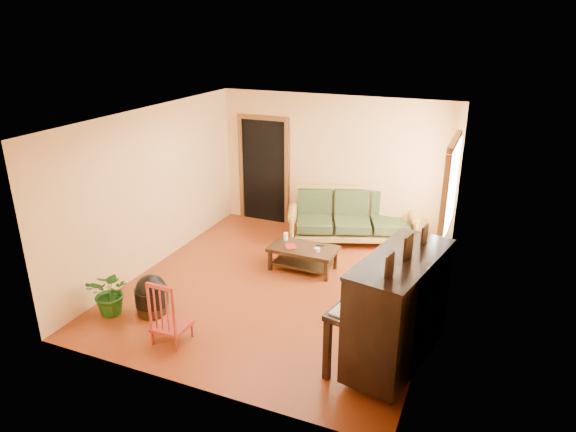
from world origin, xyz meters
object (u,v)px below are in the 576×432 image
at_px(sofa, 352,217).
at_px(coffee_table, 303,258).
at_px(potted_plant, 111,292).
at_px(piano, 398,312).
at_px(footstool, 152,299).
at_px(armchair, 405,262).
at_px(ceramic_crock, 443,245).
at_px(red_chair, 170,311).

relative_size(sofa, coffee_table, 2.08).
bearing_deg(potted_plant, sofa, 57.46).
bearing_deg(sofa, piano, -86.18).
distance_m(coffee_table, footstool, 2.52).
height_order(sofa, piano, piano).
distance_m(coffee_table, armchair, 1.67).
bearing_deg(footstool, sofa, 61.87).
xyz_separation_m(sofa, footstool, (-1.86, -3.47, -0.27)).
relative_size(armchair, ceramic_crock, 3.32).
relative_size(coffee_table, piano, 0.68).
bearing_deg(red_chair, footstool, 145.02).
xyz_separation_m(coffee_table, potted_plant, (-1.95, -2.30, 0.13)).
bearing_deg(footstool, red_chair, -35.00).
distance_m(red_chair, potted_plant, 1.18).
bearing_deg(armchair, sofa, 155.79).
relative_size(footstool, potted_plant, 0.69).
height_order(piano, footstool, piano).
distance_m(footstool, red_chair, 0.82).
bearing_deg(piano, footstool, -165.41).
xyz_separation_m(sofa, red_chair, (-1.21, -3.92, -0.04)).
xyz_separation_m(armchair, ceramic_crock, (0.38, 1.62, -0.32)).
xyz_separation_m(red_chair, ceramic_crock, (2.83, 4.12, -0.30)).
height_order(ceramic_crock, potted_plant, potted_plant).
relative_size(coffee_table, ceramic_crock, 3.90).
xyz_separation_m(armchair, piano, (0.26, -1.87, 0.24)).
xyz_separation_m(piano, red_chair, (-2.70, -0.63, -0.26)).
relative_size(ceramic_crock, potted_plant, 0.42).
distance_m(coffee_table, red_chair, 2.66).
relative_size(coffee_table, potted_plant, 1.65).
bearing_deg(armchair, ceramic_crock, 101.61).
xyz_separation_m(armchair, red_chair, (-2.44, -2.50, -0.02)).
distance_m(sofa, coffee_table, 1.49).
distance_m(sofa, footstool, 3.94).
bearing_deg(footstool, piano, 2.99).
xyz_separation_m(armchair, footstool, (-3.09, -2.04, -0.25)).
bearing_deg(footstool, potted_plant, -155.88).
height_order(coffee_table, armchair, armchair).
bearing_deg(potted_plant, ceramic_crock, 44.37).
bearing_deg(coffee_table, armchair, -0.92).
height_order(armchair, potted_plant, armchair).
xyz_separation_m(sofa, ceramic_crock, (1.62, 0.19, -0.35)).
distance_m(piano, footstool, 3.39).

